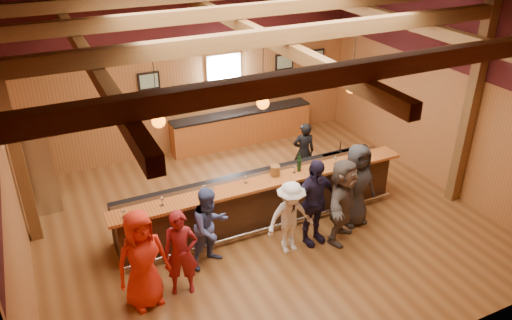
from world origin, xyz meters
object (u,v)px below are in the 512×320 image
object	(u,v)px
customer_dark	(356,185)
customer_white	(290,218)
ice_bucket	(275,171)
back_bar_cabinet	(242,127)
customer_orange	(142,260)
bartender	(304,152)
customer_denim	(210,227)
customer_brown	(343,201)
bottle_a	(299,163)
customer_navy	(313,203)
bar_counter	(260,198)
stainless_fridge	(37,172)
customer_redvest	(181,253)

from	to	relation	value
customer_dark	customer_white	bearing A→B (deg)	-172.92
customer_white	ice_bucket	size ratio (longest dim) A/B	6.94
back_bar_cabinet	customer_orange	size ratio (longest dim) A/B	2.21
bartender	customer_denim	bearing A→B (deg)	47.26
customer_orange	customer_brown	size ratio (longest dim) A/B	1.02
bartender	bottle_a	world-z (taller)	bottle_a
customer_navy	customer_dark	world-z (taller)	customer_navy
customer_brown	bottle_a	xyz separation A→B (m)	(-0.33, 1.15, 0.36)
bar_counter	bartender	bearing A→B (deg)	32.97
stainless_fridge	ice_bucket	xyz separation A→B (m)	(4.36, -2.66, 0.32)
stainless_fridge	bartender	bearing A→B (deg)	-13.07
stainless_fridge	customer_white	distance (m)	5.55
back_bar_cabinet	customer_dark	size ratio (longest dim) A/B	2.23
customer_orange	ice_bucket	size ratio (longest dim) A/B	8.35
customer_redvest	customer_dark	size ratio (longest dim) A/B	0.90
customer_denim	bartender	size ratio (longest dim) A/B	1.09
customer_orange	customer_brown	xyz separation A→B (m)	(3.96, 0.10, -0.01)
customer_orange	bar_counter	bearing A→B (deg)	15.97
customer_orange	customer_dark	world-z (taller)	customer_orange
customer_denim	customer_white	size ratio (longest dim) A/B	1.07
customer_navy	customer_brown	world-z (taller)	customer_navy
customer_orange	back_bar_cabinet	bearing A→B (deg)	40.49
back_bar_cabinet	customer_denim	world-z (taller)	customer_denim
customer_brown	bottle_a	bearing A→B (deg)	68.80
customer_dark	bartender	world-z (taller)	customer_dark
customer_denim	stainless_fridge	bearing A→B (deg)	111.06
customer_denim	bottle_a	world-z (taller)	customer_denim
stainless_fridge	customer_dark	distance (m)	6.76
customer_brown	customer_dark	bearing A→B (deg)	-4.02
stainless_fridge	bar_counter	bearing A→B (deg)	-30.76
customer_redvest	customer_navy	distance (m)	2.76
customer_orange	bottle_a	distance (m)	3.86
stainless_fridge	ice_bucket	bearing A→B (deg)	-31.39
back_bar_cabinet	bartender	world-z (taller)	bartender
bar_counter	customer_denim	size ratio (longest dim) A/B	3.92
customer_redvest	bottle_a	world-z (taller)	customer_redvest
customer_orange	ice_bucket	xyz separation A→B (m)	(3.06, 1.21, 0.31)
customer_navy	customer_dark	xyz separation A→B (m)	(1.15, 0.22, -0.02)
customer_orange	customer_redvest	xyz separation A→B (m)	(0.66, 0.01, -0.10)
bartender	customer_white	bearing A→B (deg)	69.19
customer_brown	bartender	xyz separation A→B (m)	(0.55, 2.43, -0.16)
customer_navy	ice_bucket	xyz separation A→B (m)	(-0.34, 0.95, 0.30)
stainless_fridge	customer_white	xyz separation A→B (m)	(4.17, -3.67, -0.15)
customer_navy	customer_dark	size ratio (longest dim) A/B	1.02
customer_brown	ice_bucket	distance (m)	1.47
bar_counter	customer_brown	bearing A→B (deg)	-49.14
bartender	customer_dark	bearing A→B (deg)	105.49
customer_denim	bottle_a	size ratio (longest dim) A/B	4.42
customer_dark	bottle_a	size ratio (longest dim) A/B	4.93
customer_redvest	bartender	distance (m)	4.61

